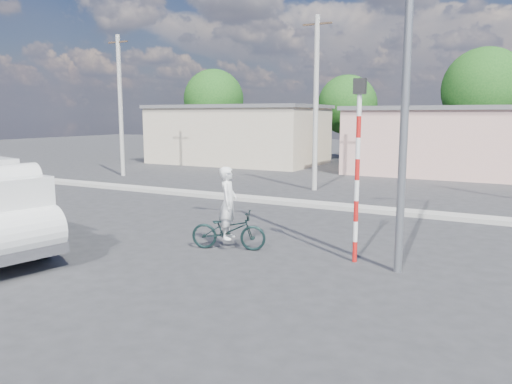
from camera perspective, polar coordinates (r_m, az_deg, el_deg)
The scene contains 8 objects.
ground_plane at distance 12.46m, azimuth -5.27°, elevation -7.68°, with size 120.00×120.00×0.00m, color #2B2B2D.
median at distance 19.44m, azimuth 7.82°, elevation -1.50°, with size 40.00×0.80×0.16m, color #99968E.
bicycle at distance 13.20m, azimuth -3.16°, elevation -4.37°, with size 0.69×1.99×1.05m, color black.
cyclist at distance 13.11m, azimuth -3.18°, elevation -2.54°, with size 0.69×0.46×1.90m, color white.
traffic_pole at distance 11.99m, azimuth 11.55°, elevation 4.16°, with size 0.28×0.18×4.36m.
streetlight at distance 11.51m, azimuth 16.13°, elevation 15.63°, with size 2.34×0.22×9.00m.
building_row at distance 32.45m, azimuth 18.47°, elevation 5.88°, with size 37.80×7.30×4.44m.
utility_poles at distance 22.21m, azimuth 19.75°, elevation 9.68°, with size 35.40×0.24×8.00m.
Camera 1 is at (6.62, -9.95, 3.52)m, focal length 35.00 mm.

